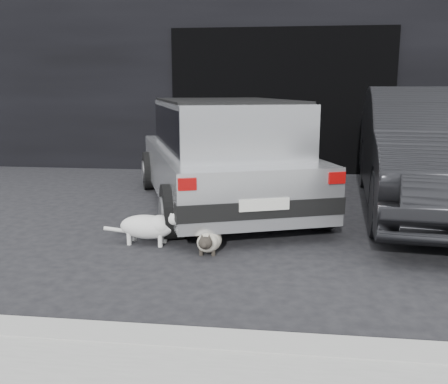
# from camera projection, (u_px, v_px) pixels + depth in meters

# --- Properties ---
(ground) EXTENTS (80.00, 80.00, 0.00)m
(ground) POSITION_uv_depth(u_px,v_px,m) (183.00, 230.00, 5.55)
(ground) COLOR black
(ground) RESTS_ON ground
(building_facade) EXTENTS (34.00, 4.00, 5.00)m
(building_facade) POSITION_uv_depth(u_px,v_px,m) (284.00, 43.00, 10.74)
(building_facade) COLOR black
(building_facade) RESTS_ON ground
(garage_opening) EXTENTS (4.00, 0.10, 2.60)m
(garage_opening) POSITION_uv_depth(u_px,v_px,m) (281.00, 102.00, 9.04)
(garage_opening) COLOR black
(garage_opening) RESTS_ON ground
(curb) EXTENTS (18.00, 0.25, 0.12)m
(curb) POSITION_uv_depth(u_px,v_px,m) (259.00, 350.00, 2.89)
(curb) COLOR #979892
(curb) RESTS_ON ground
(silver_hatchback) EXTENTS (2.92, 4.17, 1.41)m
(silver_hatchback) POSITION_uv_depth(u_px,v_px,m) (223.00, 149.00, 6.46)
(silver_hatchback) COLOR silver
(silver_hatchback) RESTS_ON ground
(second_car) EXTENTS (2.12, 4.89, 1.57)m
(second_car) POSITION_uv_depth(u_px,v_px,m) (435.00, 150.00, 6.26)
(second_car) COLOR black
(second_car) RESTS_ON ground
(cat_siamese) EXTENTS (0.24, 0.70, 0.24)m
(cat_siamese) POSITION_uv_depth(u_px,v_px,m) (209.00, 241.00, 4.77)
(cat_siamese) COLOR beige
(cat_siamese) RESTS_ON ground
(cat_white) EXTENTS (0.84, 0.33, 0.39)m
(cat_white) POSITION_uv_depth(u_px,v_px,m) (150.00, 226.00, 5.01)
(cat_white) COLOR silver
(cat_white) RESTS_ON ground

